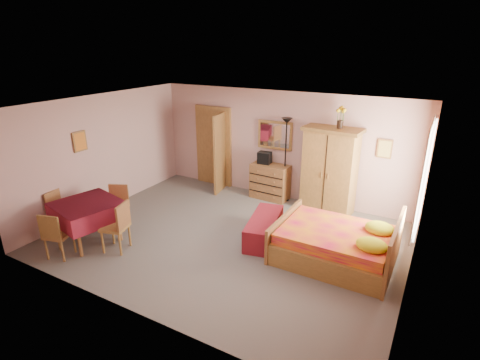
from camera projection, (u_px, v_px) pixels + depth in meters
The scene contains 23 objects.
floor at pixel (228, 238), 7.39m from camera, with size 6.50×6.50×0.00m, color slate.
ceiling at pixel (227, 106), 6.48m from camera, with size 6.50×6.50×0.00m, color brown.
wall_back at pixel (281, 146), 8.98m from camera, with size 6.50×0.10×2.60m, color tan.
wall_front at pixel (129, 233), 4.89m from camera, with size 6.50×0.10×2.60m, color tan.
wall_left at pixel (104, 153), 8.42m from camera, with size 0.10×5.00×2.60m, color tan.
wall_right at pixel (418, 213), 5.45m from camera, with size 0.10×5.00×2.60m, color tan.
doorway at pixel (214, 147), 9.92m from camera, with size 1.06×0.12×2.15m, color #9E6B35.
window at pixel (424, 178), 6.40m from camera, with size 0.08×1.40×1.95m, color white.
picture_left at pixel (80, 141), 7.77m from camera, with size 0.04×0.32×0.42m, color orange.
picture_back at pixel (385, 149), 7.80m from camera, with size 0.30×0.04×0.40m, color #D8BF59.
chest_of_drawers at pixel (270, 182), 9.14m from camera, with size 0.92×0.46×0.87m, color brown.
wall_mirror at pixel (275, 135), 8.93m from camera, with size 0.86×0.05×0.68m, color white.
stereo at pixel (265, 158), 9.04m from camera, with size 0.31×0.22×0.29m, color black.
floor_lamp at pixel (285, 160), 8.84m from camera, with size 0.26×0.26×2.02m, color black.
wardrobe at pixel (329, 171), 8.26m from camera, with size 1.23×0.64×1.93m, color #AB7A3A.
sunflower_vase at pixel (341, 117), 7.78m from camera, with size 0.19×0.19×0.47m, color yellow.
bed at pixel (336, 235), 6.53m from camera, with size 2.02×1.59×0.94m, color #D01444.
bench at pixel (264, 228), 7.30m from camera, with size 0.51×1.37×0.46m, color maroon.
dining_table at pixel (89, 222), 7.16m from camera, with size 1.10×1.10×0.81m, color maroon.
chair_south at pixel (58, 234), 6.63m from camera, with size 0.40×0.40×0.88m, color olive.
chair_north at pixel (117, 208), 7.67m from camera, with size 0.40×0.40×0.89m, color #A97839.
chair_west at pixel (62, 212), 7.50m from camera, with size 0.39×0.39×0.87m, color #AC723A.
chair_east at pixel (115, 227), 6.83m from camera, with size 0.43×0.43×0.95m, color #A77838.
Camera 1 is at (3.38, -5.59, 3.65)m, focal length 28.00 mm.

